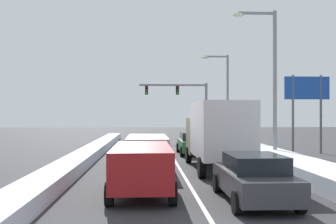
{
  "coord_description": "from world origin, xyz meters",
  "views": [
    {
      "loc": [
        -1.67,
        -6.1,
        2.79
      ],
      "look_at": [
        0.2,
        28.51,
        2.95
      ],
      "focal_mm": 42.01,
      "sensor_mm": 36.0,
      "label": 1
    }
  ],
  "objects_px": {
    "sedan_green_right_lane_third": "(193,143)",
    "sedan_gray_center_lane_third": "(144,144)",
    "traffic_light_gantry": "(185,98)",
    "roadside_sign_right": "(307,96)",
    "street_lamp_right_mid": "(224,90)",
    "box_truck_right_lane_second": "(217,132)",
    "suv_red_center_lane_nearest": "(142,165)",
    "suv_silver_center_lane_second": "(147,150)",
    "sedan_charcoal_right_lane_nearest": "(254,178)",
    "street_lamp_right_near": "(269,72)"
  },
  "relations": [
    {
      "from": "box_truck_right_lane_second",
      "to": "suv_red_center_lane_nearest",
      "type": "xyz_separation_m",
      "value": [
        -3.66,
        -5.71,
        -0.88
      ]
    },
    {
      "from": "roadside_sign_right",
      "to": "suv_silver_center_lane_second",
      "type": "bearing_deg",
      "value": -146.36
    },
    {
      "from": "sedan_green_right_lane_third",
      "to": "box_truck_right_lane_second",
      "type": "bearing_deg",
      "value": -87.5
    },
    {
      "from": "suv_silver_center_lane_second",
      "to": "street_lamp_right_mid",
      "type": "height_order",
      "value": "street_lamp_right_mid"
    },
    {
      "from": "sedan_charcoal_right_lane_nearest",
      "to": "suv_red_center_lane_nearest",
      "type": "relative_size",
      "value": 0.92
    },
    {
      "from": "sedan_charcoal_right_lane_nearest",
      "to": "sedan_gray_center_lane_third",
      "type": "height_order",
      "value": "same"
    },
    {
      "from": "sedan_charcoal_right_lane_nearest",
      "to": "roadside_sign_right",
      "type": "distance_m",
      "value": 16.94
    },
    {
      "from": "street_lamp_right_mid",
      "to": "sedan_green_right_lane_third",
      "type": "bearing_deg",
      "value": -111.94
    },
    {
      "from": "sedan_gray_center_lane_third",
      "to": "street_lamp_right_near",
      "type": "relative_size",
      "value": 0.51
    },
    {
      "from": "sedan_green_right_lane_third",
      "to": "street_lamp_right_mid",
      "type": "xyz_separation_m",
      "value": [
        4.3,
        10.67,
        4.28
      ]
    },
    {
      "from": "roadside_sign_right",
      "to": "sedan_gray_center_lane_third",
      "type": "bearing_deg",
      "value": -175.69
    },
    {
      "from": "roadside_sign_right",
      "to": "street_lamp_right_mid",
      "type": "bearing_deg",
      "value": 109.47
    },
    {
      "from": "suv_red_center_lane_nearest",
      "to": "roadside_sign_right",
      "type": "distance_m",
      "value": 17.8
    },
    {
      "from": "suv_silver_center_lane_second",
      "to": "traffic_light_gantry",
      "type": "relative_size",
      "value": 0.65
    },
    {
      "from": "traffic_light_gantry",
      "to": "street_lamp_right_near",
      "type": "relative_size",
      "value": 0.85
    },
    {
      "from": "suv_silver_center_lane_second",
      "to": "traffic_light_gantry",
      "type": "distance_m",
      "value": 24.23
    },
    {
      "from": "street_lamp_right_mid",
      "to": "street_lamp_right_near",
      "type": "bearing_deg",
      "value": -90.96
    },
    {
      "from": "suv_red_center_lane_nearest",
      "to": "sedan_gray_center_lane_third",
      "type": "relative_size",
      "value": 1.09
    },
    {
      "from": "suv_red_center_lane_nearest",
      "to": "roadside_sign_right",
      "type": "height_order",
      "value": "roadside_sign_right"
    },
    {
      "from": "sedan_green_right_lane_third",
      "to": "roadside_sign_right",
      "type": "bearing_deg",
      "value": 0.32
    },
    {
      "from": "street_lamp_right_mid",
      "to": "roadside_sign_right",
      "type": "height_order",
      "value": "street_lamp_right_mid"
    },
    {
      "from": "street_lamp_right_mid",
      "to": "box_truck_right_lane_second",
      "type": "bearing_deg",
      "value": -102.25
    },
    {
      "from": "sedan_charcoal_right_lane_nearest",
      "to": "sedan_green_right_lane_third",
      "type": "height_order",
      "value": "same"
    },
    {
      "from": "sedan_charcoal_right_lane_nearest",
      "to": "suv_silver_center_lane_second",
      "type": "distance_m",
      "value": 7.97
    },
    {
      "from": "sedan_charcoal_right_lane_nearest",
      "to": "box_truck_right_lane_second",
      "type": "bearing_deg",
      "value": 89.14
    },
    {
      "from": "box_truck_right_lane_second",
      "to": "sedan_green_right_lane_third",
      "type": "height_order",
      "value": "box_truck_right_lane_second"
    },
    {
      "from": "sedan_charcoal_right_lane_nearest",
      "to": "sedan_green_right_lane_third",
      "type": "distance_m",
      "value": 14.62
    },
    {
      "from": "suv_red_center_lane_nearest",
      "to": "street_lamp_right_near",
      "type": "distance_m",
      "value": 12.51
    },
    {
      "from": "suv_red_center_lane_nearest",
      "to": "suv_silver_center_lane_second",
      "type": "distance_m",
      "value": 5.91
    },
    {
      "from": "sedan_charcoal_right_lane_nearest",
      "to": "sedan_gray_center_lane_third",
      "type": "xyz_separation_m",
      "value": [
        -3.57,
        13.81,
        0.0
      ]
    },
    {
      "from": "sedan_green_right_lane_third",
      "to": "sedan_gray_center_lane_third",
      "type": "xyz_separation_m",
      "value": [
        -3.35,
        -0.81,
        0.0
      ]
    },
    {
      "from": "roadside_sign_right",
      "to": "traffic_light_gantry",
      "type": "bearing_deg",
      "value": 113.34
    },
    {
      "from": "traffic_light_gantry",
      "to": "street_lamp_right_near",
      "type": "height_order",
      "value": "street_lamp_right_near"
    },
    {
      "from": "sedan_green_right_lane_third",
      "to": "street_lamp_right_mid",
      "type": "bearing_deg",
      "value": 68.06
    },
    {
      "from": "box_truck_right_lane_second",
      "to": "sedan_charcoal_right_lane_nearest",
      "type": "bearing_deg",
      "value": -90.86
    },
    {
      "from": "suv_red_center_lane_nearest",
      "to": "traffic_light_gantry",
      "type": "xyz_separation_m",
      "value": [
        4.41,
        29.52,
        3.48
      ]
    },
    {
      "from": "traffic_light_gantry",
      "to": "roadside_sign_right",
      "type": "bearing_deg",
      "value": -66.66
    },
    {
      "from": "sedan_green_right_lane_third",
      "to": "traffic_light_gantry",
      "type": "relative_size",
      "value": 0.6
    },
    {
      "from": "suv_silver_center_lane_second",
      "to": "roadside_sign_right",
      "type": "height_order",
      "value": "roadside_sign_right"
    },
    {
      "from": "box_truck_right_lane_second",
      "to": "traffic_light_gantry",
      "type": "relative_size",
      "value": 0.95
    },
    {
      "from": "suv_red_center_lane_nearest",
      "to": "street_lamp_right_near",
      "type": "xyz_separation_m",
      "value": [
        7.38,
        9.17,
        4.24
      ]
    },
    {
      "from": "street_lamp_right_mid",
      "to": "traffic_light_gantry",
      "type": "bearing_deg",
      "value": 120.16
    },
    {
      "from": "sedan_charcoal_right_lane_nearest",
      "to": "suv_silver_center_lane_second",
      "type": "xyz_separation_m",
      "value": [
        -3.36,
        7.22,
        0.25
      ]
    },
    {
      "from": "suv_red_center_lane_nearest",
      "to": "traffic_light_gantry",
      "type": "height_order",
      "value": "traffic_light_gantry"
    },
    {
      "from": "sedan_gray_center_lane_third",
      "to": "street_lamp_right_mid",
      "type": "height_order",
      "value": "street_lamp_right_mid"
    },
    {
      "from": "box_truck_right_lane_second",
      "to": "suv_silver_center_lane_second",
      "type": "xyz_separation_m",
      "value": [
        -3.46,
        0.2,
        -0.88
      ]
    },
    {
      "from": "sedan_charcoal_right_lane_nearest",
      "to": "sedan_green_right_lane_third",
      "type": "bearing_deg",
      "value": 90.89
    },
    {
      "from": "traffic_light_gantry",
      "to": "roadside_sign_right",
      "type": "height_order",
      "value": "traffic_light_gantry"
    },
    {
      "from": "street_lamp_right_mid",
      "to": "suv_silver_center_lane_second",
      "type": "bearing_deg",
      "value": -112.35
    },
    {
      "from": "sedan_gray_center_lane_third",
      "to": "traffic_light_gantry",
      "type": "relative_size",
      "value": 0.6
    }
  ]
}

